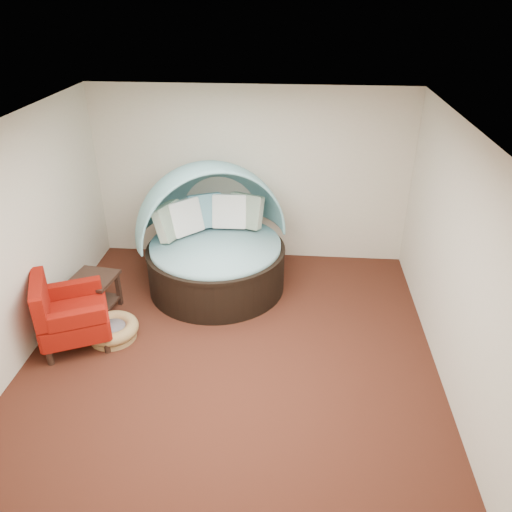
# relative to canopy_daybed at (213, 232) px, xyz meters

# --- Properties ---
(floor) EXTENTS (5.00, 5.00, 0.00)m
(floor) POSITION_rel_canopy_daybed_xyz_m (0.47, -1.51, -0.87)
(floor) COLOR #451E13
(floor) RESTS_ON ground
(wall_back) EXTENTS (5.00, 0.00, 5.00)m
(wall_back) POSITION_rel_canopy_daybed_xyz_m (0.47, 0.99, 0.53)
(wall_back) COLOR beige
(wall_back) RESTS_ON floor
(wall_front) EXTENTS (5.00, 0.00, 5.00)m
(wall_front) POSITION_rel_canopy_daybed_xyz_m (0.47, -4.01, 0.53)
(wall_front) COLOR beige
(wall_front) RESTS_ON floor
(wall_left) EXTENTS (0.00, 5.00, 5.00)m
(wall_left) POSITION_rel_canopy_daybed_xyz_m (-2.03, -1.51, 0.53)
(wall_left) COLOR beige
(wall_left) RESTS_ON floor
(wall_right) EXTENTS (0.00, 5.00, 5.00)m
(wall_right) POSITION_rel_canopy_daybed_xyz_m (2.97, -1.51, 0.53)
(wall_right) COLOR beige
(wall_right) RESTS_ON floor
(ceiling) EXTENTS (5.00, 5.00, 0.00)m
(ceiling) POSITION_rel_canopy_daybed_xyz_m (0.47, -1.51, 1.93)
(ceiling) COLOR white
(ceiling) RESTS_ON wall_back
(canopy_daybed) EXTENTS (2.73, 2.69, 1.88)m
(canopy_daybed) POSITION_rel_canopy_daybed_xyz_m (0.00, 0.00, 0.00)
(canopy_daybed) COLOR black
(canopy_daybed) RESTS_ON floor
(pet_basket) EXTENTS (0.89, 0.89, 0.24)m
(pet_basket) POSITION_rel_canopy_daybed_xyz_m (-1.11, -1.48, -0.75)
(pet_basket) COLOR olive
(pet_basket) RESTS_ON floor
(red_armchair) EXTENTS (1.11, 1.11, 0.98)m
(red_armchair) POSITION_rel_canopy_daybed_xyz_m (-1.59, -1.63, -0.42)
(red_armchair) COLOR black
(red_armchair) RESTS_ON floor
(side_table) EXTENTS (0.65, 0.65, 0.55)m
(side_table) POSITION_rel_canopy_daybed_xyz_m (-1.53, -0.91, -0.51)
(side_table) COLOR black
(side_table) RESTS_ON floor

